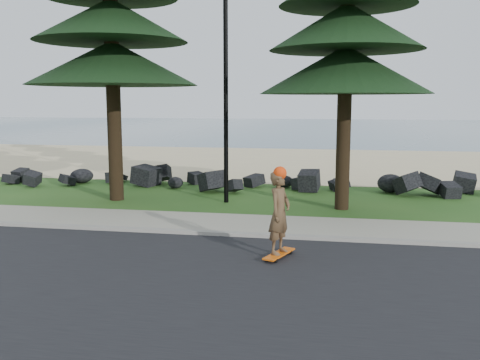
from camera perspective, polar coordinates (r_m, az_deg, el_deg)
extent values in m
plane|color=#204916|center=(13.47, -4.28, -4.89)|extent=(160.00, 160.00, 0.00)
cube|color=black|center=(9.36, -11.38, -11.03)|extent=(160.00, 7.00, 0.02)
cube|color=gray|center=(12.61, -5.32, -5.59)|extent=(160.00, 0.20, 0.10)
cube|color=#9C9682|center=(13.65, -4.07, -4.54)|extent=(160.00, 2.00, 0.08)
cube|color=beige|center=(27.55, 3.35, 1.98)|extent=(160.00, 15.00, 0.01)
cube|color=#39596C|center=(63.84, 7.40, 5.60)|extent=(160.00, 58.00, 0.01)
cylinder|color=black|center=(16.25, -1.53, 11.61)|extent=(0.14, 0.14, 8.00)
cube|color=#DB580C|center=(10.72, 4.19, -7.86)|extent=(0.56, 1.00, 0.03)
imported|color=brown|center=(10.52, 4.24, -3.50)|extent=(0.57, 0.69, 1.63)
sphere|color=#EA3A0D|center=(10.38, 4.29, 0.74)|extent=(0.26, 0.26, 0.26)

